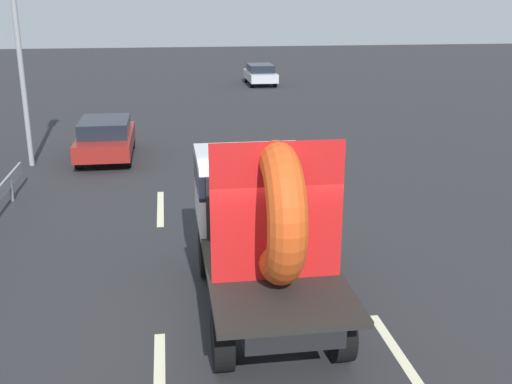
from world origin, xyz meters
TOP-DOWN VIEW (x-y plane):
  - ground_plane at (0.00, 0.00)m, footprint 120.00×120.00m
  - flatbed_truck at (0.23, 0.64)m, footprint 2.02×4.95m
  - distant_sedan at (-3.25, 11.04)m, footprint 1.70×3.97m
  - traffic_light at (-5.51, 10.44)m, footprint 0.42×0.36m
  - lane_dash_left_near at (-1.51, -1.70)m, footprint 0.16×2.51m
  - lane_dash_left_far at (-1.51, 5.66)m, footprint 0.16×2.71m
  - lane_dash_right_near at (1.97, -1.58)m, footprint 0.16×2.43m
  - lane_dash_right_far at (1.97, 6.13)m, footprint 0.16×2.59m
  - oncoming_car at (4.50, 28.26)m, footprint 1.62×3.77m

SIDE VIEW (x-z plane):
  - ground_plane at x=0.00m, z-range 0.00..0.00m
  - lane_dash_left_near at x=-1.51m, z-range 0.00..0.01m
  - lane_dash_left_far at x=-1.51m, z-range 0.00..0.01m
  - lane_dash_right_near at x=1.97m, z-range 0.00..0.01m
  - lane_dash_right_far at x=1.97m, z-range 0.00..0.01m
  - oncoming_car at x=4.50m, z-range 0.05..1.27m
  - distant_sedan at x=-3.25m, z-range 0.05..1.34m
  - flatbed_truck at x=0.23m, z-range 0.00..3.14m
  - traffic_light at x=-5.51m, z-range 0.90..6.90m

